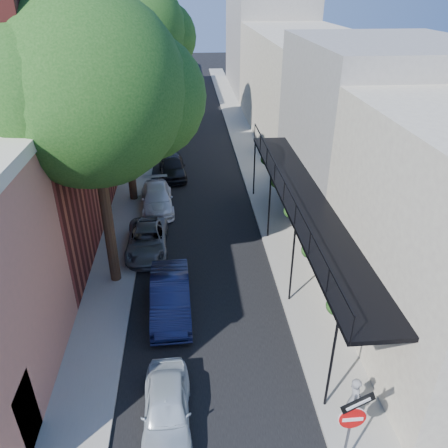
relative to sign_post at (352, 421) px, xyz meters
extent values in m
cube|color=black|center=(-3.16, 29.03, -2.03)|extent=(6.00, 64.00, 0.01)
cube|color=gray|center=(-7.16, 29.03, -1.98)|extent=(2.00, 64.00, 0.12)
cube|color=gray|center=(0.84, 29.03, -1.98)|extent=(2.00, 64.00, 0.12)
cube|color=beige|center=(-8.21, 1.53, -0.84)|extent=(0.10, 1.20, 2.20)
cube|color=gray|center=(-8.18, 13.03, 5.96)|extent=(0.06, 7.00, 4.00)
cube|color=gray|center=(-12.16, 25.03, 2.46)|extent=(8.00, 12.00, 9.00)
cube|color=beige|center=(-12.16, 39.03, 2.96)|extent=(8.00, 16.00, 10.00)
cube|color=#B2705B|center=(-12.16, 53.03, 1.96)|extent=(8.00, 12.00, 8.00)
cube|color=gray|center=(5.84, 14.03, 2.46)|extent=(8.00, 10.00, 9.00)
cube|color=beige|center=(5.84, 29.03, 1.96)|extent=(8.00, 20.00, 8.00)
cube|color=gray|center=(5.84, 47.03, 2.96)|extent=(8.00, 16.00, 10.00)
cube|color=black|center=(1.04, 9.03, 1.46)|extent=(2.00, 16.00, 0.15)
cube|color=black|center=(0.09, 9.03, 2.34)|extent=(0.05, 16.00, 0.05)
cylinder|color=black|center=(0.14, 2.03, -0.23)|extent=(0.08, 0.08, 3.40)
cylinder|color=black|center=(0.14, 17.03, -0.23)|extent=(0.08, 0.08, 3.40)
sphere|color=#174112|center=(0.44, 3.03, 1.01)|extent=(0.60, 0.60, 0.60)
sphere|color=#174112|center=(0.44, 9.03, 1.01)|extent=(0.60, 0.60, 0.60)
sphere|color=#174112|center=(0.44, 15.03, 1.01)|extent=(0.60, 0.60, 0.60)
cylinder|color=#595B60|center=(-0.01, 0.03, -0.59)|extent=(0.07, 0.07, 2.90)
cylinder|color=red|center=(-0.01, -0.01, 0.11)|extent=(0.66, 0.04, 0.66)
cube|color=white|center=(-0.01, -0.04, 0.11)|extent=(0.50, 0.02, 0.10)
cylinder|color=white|center=(-0.01, 0.01, 0.11)|extent=(0.70, 0.02, 0.70)
cube|color=black|center=(0.04, -0.02, 0.66)|extent=(0.89, 0.15, 0.58)
cube|color=white|center=(0.04, -0.05, 0.66)|extent=(0.60, 0.10, 0.31)
cylinder|color=#312113|center=(-6.96, 9.03, 1.46)|extent=(0.44, 0.44, 7.00)
sphere|color=#174112|center=(-6.96, 9.03, 5.98)|extent=(6.80, 6.80, 6.80)
sphere|color=#174112|center=(-5.26, 10.05, 5.48)|extent=(4.76, 4.76, 4.76)
cylinder|color=#312113|center=(-6.96, 17.03, 1.11)|extent=(0.44, 0.44, 6.30)
sphere|color=#174112|center=(-6.96, 17.03, 5.16)|extent=(6.00, 6.00, 6.00)
sphere|color=#174112|center=(-5.46, 17.93, 4.66)|extent=(4.20, 4.20, 4.20)
cylinder|color=#312113|center=(-6.96, 26.03, 1.64)|extent=(0.44, 0.44, 7.35)
sphere|color=#174112|center=(-6.96, 26.03, 6.36)|extent=(7.00, 7.00, 7.00)
sphere|color=#174112|center=(-5.21, 27.08, 5.86)|extent=(4.90, 4.90, 4.90)
imported|color=silver|center=(-4.56, 1.91, -1.45)|extent=(1.45, 3.46, 1.17)
imported|color=#13183B|center=(-4.56, 6.86, -1.34)|extent=(1.63, 4.30, 1.40)
imported|color=#5B5E63|center=(-5.76, 11.33, -1.47)|extent=(1.97, 4.13, 1.14)
imported|color=white|center=(-5.52, 15.81, -1.42)|extent=(2.11, 4.40, 1.24)
imported|color=black|center=(-4.74, 20.48, -1.34)|extent=(2.02, 4.24, 1.40)
imported|color=slate|center=(0.76, 1.50, -1.14)|extent=(0.40, 0.58, 1.56)
camera|label=1|loc=(-3.63, -6.56, 9.18)|focal=35.00mm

